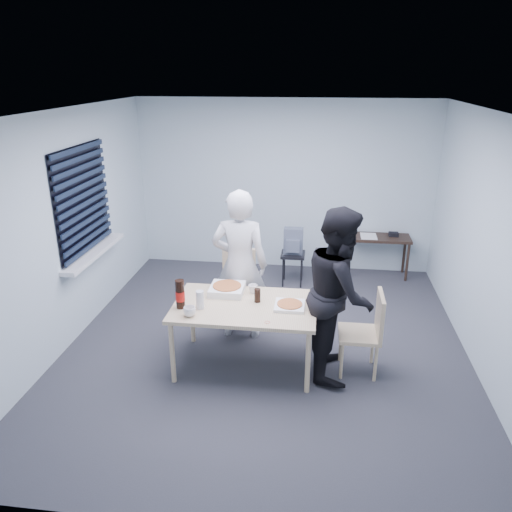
# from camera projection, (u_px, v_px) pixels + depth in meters

# --- Properties ---
(room) EXTENTS (5.00, 5.00, 5.00)m
(room) POSITION_uv_depth(u_px,v_px,m) (86.00, 208.00, 5.89)
(room) COLOR #313137
(room) RESTS_ON ground
(dining_table) EXTENTS (1.47, 0.93, 0.71)m
(dining_table) POSITION_uv_depth(u_px,v_px,m) (245.00, 310.00, 5.15)
(dining_table) COLOR beige
(dining_table) RESTS_ON ground
(chair_far) EXTENTS (0.42, 0.42, 0.89)m
(chair_far) POSITION_uv_depth(u_px,v_px,m) (238.00, 279.00, 6.25)
(chair_far) COLOR beige
(chair_far) RESTS_ON ground
(chair_right) EXTENTS (0.42, 0.42, 0.89)m
(chair_right) POSITION_uv_depth(u_px,v_px,m) (368.00, 328.00, 5.09)
(chair_right) COLOR beige
(chair_right) RESTS_ON ground
(person_white) EXTENTS (0.65, 0.42, 1.77)m
(person_white) POSITION_uv_depth(u_px,v_px,m) (240.00, 265.00, 5.70)
(person_white) COLOR silver
(person_white) RESTS_ON ground
(person_black) EXTENTS (0.47, 0.86, 1.77)m
(person_black) POSITION_uv_depth(u_px,v_px,m) (339.00, 293.00, 4.99)
(person_black) COLOR black
(person_black) RESTS_ON ground
(side_table) EXTENTS (0.94, 0.42, 0.63)m
(side_table) POSITION_uv_depth(u_px,v_px,m) (378.00, 241.00, 7.51)
(side_table) COLOR #322218
(side_table) RESTS_ON ground
(stool) EXTENTS (0.34, 0.34, 0.48)m
(stool) POSITION_uv_depth(u_px,v_px,m) (293.00, 260.00, 7.27)
(stool) COLOR black
(stool) RESTS_ON ground
(backpack) EXTENTS (0.27, 0.20, 0.38)m
(backpack) POSITION_uv_depth(u_px,v_px,m) (293.00, 241.00, 7.15)
(backpack) COLOR slate
(backpack) RESTS_ON stool
(pizza_box_a) EXTENTS (0.36, 0.36, 0.09)m
(pizza_box_a) POSITION_uv_depth(u_px,v_px,m) (227.00, 289.00, 5.39)
(pizza_box_a) COLOR white
(pizza_box_a) RESTS_ON dining_table
(pizza_box_b) EXTENTS (0.30, 0.30, 0.04)m
(pizza_box_b) POSITION_uv_depth(u_px,v_px,m) (290.00, 305.00, 5.07)
(pizza_box_b) COLOR white
(pizza_box_b) RESTS_ON dining_table
(mug_a) EXTENTS (0.17, 0.17, 0.10)m
(mug_a) POSITION_uv_depth(u_px,v_px,m) (190.00, 311.00, 4.88)
(mug_a) COLOR white
(mug_a) RESTS_ON dining_table
(mug_b) EXTENTS (0.10, 0.10, 0.09)m
(mug_b) POSITION_uv_depth(u_px,v_px,m) (253.00, 289.00, 5.38)
(mug_b) COLOR white
(mug_b) RESTS_ON dining_table
(cola_glass) EXTENTS (0.08, 0.08, 0.15)m
(cola_glass) POSITION_uv_depth(u_px,v_px,m) (257.00, 295.00, 5.17)
(cola_glass) COLOR black
(cola_glass) RESTS_ON dining_table
(soda_bottle) EXTENTS (0.10, 0.10, 0.30)m
(soda_bottle) POSITION_uv_depth(u_px,v_px,m) (180.00, 295.00, 5.01)
(soda_bottle) COLOR black
(soda_bottle) RESTS_ON dining_table
(plastic_cups) EXTENTS (0.09, 0.09, 0.19)m
(plastic_cups) POSITION_uv_depth(u_px,v_px,m) (200.00, 300.00, 5.02)
(plastic_cups) COLOR silver
(plastic_cups) RESTS_ON dining_table
(rubber_band) EXTENTS (0.06, 0.06, 0.00)m
(rubber_band) POSITION_uv_depth(u_px,v_px,m) (267.00, 322.00, 4.77)
(rubber_band) COLOR red
(rubber_band) RESTS_ON dining_table
(papers) EXTENTS (0.33, 0.38, 0.01)m
(papers) POSITION_uv_depth(u_px,v_px,m) (369.00, 236.00, 7.49)
(papers) COLOR white
(papers) RESTS_ON side_table
(black_box) EXTENTS (0.16, 0.13, 0.06)m
(black_box) POSITION_uv_depth(u_px,v_px,m) (394.00, 234.00, 7.48)
(black_box) COLOR black
(black_box) RESTS_ON side_table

